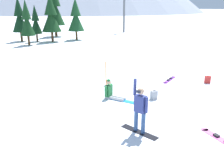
% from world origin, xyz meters
% --- Properties ---
extents(ground_plane, '(800.00, 800.00, 0.00)m').
position_xyz_m(ground_plane, '(0.00, 0.00, 0.00)').
color(ground_plane, white).
extents(snowboarder_foreground, '(0.85, 1.51, 1.99)m').
position_xyz_m(snowboarder_foreground, '(-3.69, -0.11, 0.94)').
color(snowboarder_foreground, black).
rests_on(snowboarder_foreground, ground_plane).
extents(snowboarder_midground, '(1.33, 1.64, 0.99)m').
position_xyz_m(snowboarder_midground, '(-3.22, 3.38, 0.34)').
color(snowboarder_midground, '#B7B7BC').
rests_on(snowboarder_midground, ground_plane).
extents(loose_snowboard_near_left, '(1.65, 1.17, 0.09)m').
position_xyz_m(loose_snowboard_near_left, '(1.40, 4.73, 0.02)').
color(loose_snowboard_near_left, '#993FD8').
rests_on(loose_snowboard_near_left, ground_plane).
extents(loose_snowboard_near_right, '(0.30, 1.87, 0.09)m').
position_xyz_m(loose_snowboard_near_right, '(-1.38, -1.76, 0.02)').
color(loose_snowboard_near_right, pink).
rests_on(loose_snowboard_near_right, ground_plane).
extents(backpack_grey, '(0.34, 0.28, 0.47)m').
position_xyz_m(backpack_grey, '(-1.36, 2.42, 0.21)').
color(backpack_grey, gray).
rests_on(backpack_grey, ground_plane).
extents(backpack_red, '(0.38, 0.35, 0.47)m').
position_xyz_m(backpack_red, '(3.08, 3.29, 0.21)').
color(backpack_red, red).
rests_on(backpack_red, ground_plane).
extents(trail_marker_pole, '(0.06, 0.06, 1.42)m').
position_xyz_m(trail_marker_pole, '(-2.61, 5.51, 0.71)').
color(trail_marker_pole, orange).
rests_on(trail_marker_pole, ground_plane).
extents(pine_tree_short, '(2.48, 2.48, 5.98)m').
position_xyz_m(pine_tree_short, '(-1.87, 25.15, 3.26)').
color(pine_tree_short, '#472D19').
rests_on(pine_tree_short, ground_plane).
extents(pine_tree_twin, '(1.72, 1.72, 5.23)m').
position_xyz_m(pine_tree_twin, '(-5.03, 23.30, 2.85)').
color(pine_tree_twin, '#472D19').
rests_on(pine_tree_twin, ground_plane).
extents(pine_tree_tall, '(2.00, 2.00, 5.68)m').
position_xyz_m(pine_tree_tall, '(-5.54, 27.16, 3.09)').
color(pine_tree_tall, '#472D19').
rests_on(pine_tree_tall, ground_plane).
extents(pine_tree_leaning, '(2.90, 2.90, 7.83)m').
position_xyz_m(pine_tree_leaning, '(-0.20, 30.81, 4.27)').
color(pine_tree_leaning, '#472D19').
rests_on(pine_tree_leaning, ground_plane).
extents(pine_tree_broad, '(2.25, 2.25, 5.58)m').
position_xyz_m(pine_tree_broad, '(1.57, 25.70, 3.04)').
color(pine_tree_broad, '#472D19').
rests_on(pine_tree_broad, ground_plane).
extents(pine_tree_slender, '(1.54, 1.54, 4.67)m').
position_xyz_m(pine_tree_slender, '(-3.69, 26.17, 2.54)').
color(pine_tree_slender, '#472D19').
rests_on(pine_tree_slender, ground_plane).
extents(ski_lift_tower, '(3.07, 0.36, 9.23)m').
position_xyz_m(ski_lift_tower, '(12.26, 32.11, 5.27)').
color(ski_lift_tower, '#595B60').
rests_on(ski_lift_tower, ground_plane).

